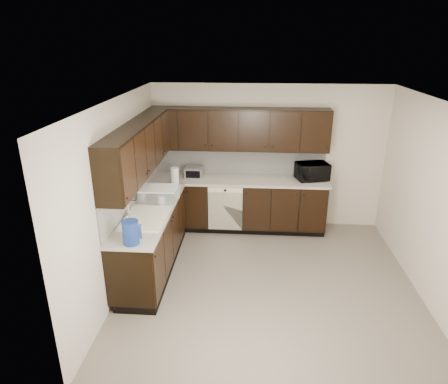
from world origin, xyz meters
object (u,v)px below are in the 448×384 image
object	(u,v)px
sink	(145,223)
toaster_oven	(194,172)
blue_pitcher	(131,232)
storage_bin	(159,194)
microwave	(312,171)

from	to	relation	value
sink	toaster_oven	bearing A→B (deg)	76.30
toaster_oven	blue_pitcher	bearing A→B (deg)	-96.88
storage_bin	sink	bearing A→B (deg)	-94.55
sink	blue_pitcher	bearing A→B (deg)	-87.80
toaster_oven	storage_bin	size ratio (longest dim) A/B	0.60
storage_bin	blue_pitcher	distance (m)	1.33
sink	blue_pitcher	size ratio (longest dim) A/B	2.83
sink	storage_bin	size ratio (longest dim) A/B	1.61
microwave	toaster_oven	world-z (taller)	microwave
storage_bin	microwave	bearing A→B (deg)	25.34
microwave	storage_bin	bearing A→B (deg)	-170.79
microwave	blue_pitcher	bearing A→B (deg)	-150.58
microwave	toaster_oven	bearing A→B (deg)	165.29
microwave	toaster_oven	distance (m)	2.01
storage_bin	blue_pitcher	bearing A→B (deg)	-91.05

